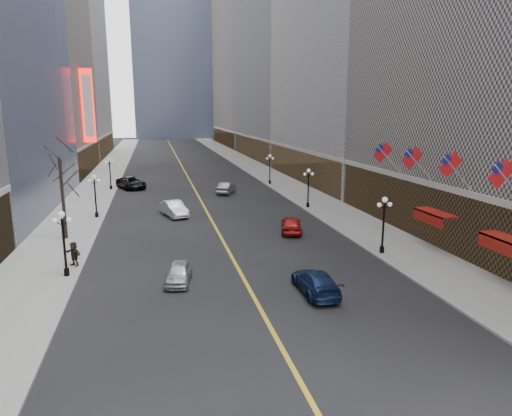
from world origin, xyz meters
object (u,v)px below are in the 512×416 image
streetlamp_west_2 (95,192)px  car_nb_far (131,183)px  car_sb_far (226,188)px  car_nb_mid (174,209)px  car_sb_near (316,282)px  streetlamp_west_1 (63,237)px  car_nb_near (179,273)px  streetlamp_east_3 (270,166)px  streetlamp_west_3 (110,170)px  car_sb_mid (291,224)px  streetlamp_east_2 (308,184)px  streetlamp_east_1 (384,219)px

streetlamp_west_2 → car_nb_far: streetlamp_west_2 is taller
streetlamp_west_2 → car_sb_far: (15.82, 11.82, -2.11)m
car_nb_mid → streetlamp_west_2: bearing=158.9°
car_sb_near → car_sb_far: (0.09, 36.10, 0.07)m
streetlamp_west_1 → car_nb_near: streetlamp_west_1 is taller
streetlamp_east_3 → streetlamp_west_3: 23.60m
car_nb_mid → streetlamp_east_3: bearing=33.8°
streetlamp_east_3 → car_nb_far: 20.92m
car_nb_far → car_sb_near: 45.02m
streetlamp_west_1 → car_sb_mid: bearing=23.4°
car_nb_far → car_sb_mid: size_ratio=1.34×
streetlamp_west_1 → car_sb_near: (15.73, -6.28, -2.18)m
streetlamp_east_3 → car_sb_near: (-7.87, -42.28, -2.18)m
streetlamp_west_3 → car_nb_near: streetlamp_west_3 is taller
car_sb_near → car_sb_mid: 14.58m
car_sb_near → car_sb_far: bearing=-89.7°
streetlamp_west_2 → streetlamp_east_2: bearing=0.0°
streetlamp_west_2 → car_nb_far: size_ratio=0.73×
streetlamp_west_3 → car_nb_far: streetlamp_west_3 is taller
streetlamp_west_3 → car_nb_far: bearing=16.7°
streetlamp_east_3 → streetlamp_west_1: size_ratio=1.00×
streetlamp_west_1 → car_nb_far: bearing=85.7°
car_nb_far → car_sb_mid: (15.72, -28.81, -0.07)m
car_sb_mid → car_nb_mid: bearing=-26.5°
car_nb_mid → car_sb_mid: size_ratio=1.08×
streetlamp_east_3 → car_sb_near: bearing=-100.5°
streetlamp_east_1 → car_nb_near: 16.49m
streetlamp_east_1 → car_sb_far: (-7.78, 29.82, -2.11)m
streetlamp_east_1 → streetlamp_west_2: 29.68m
car_sb_mid → streetlamp_east_3: bearing=-85.0°
streetlamp_east_2 → streetlamp_west_3: 29.68m
streetlamp_east_2 → car_sb_mid: bearing=-117.0°
streetlamp_east_1 → streetlamp_west_3: 43.05m
streetlamp_west_3 → car_nb_mid: bearing=-66.6°
streetlamp_west_2 → streetlamp_west_3: same height
car_nb_near → streetlamp_east_1: bearing=19.3°
streetlamp_east_3 → car_sb_near: size_ratio=0.90×
streetlamp_west_3 → car_nb_mid: size_ratio=0.90×
car_nb_near → streetlamp_west_2: bearing=120.1°
streetlamp_east_3 → streetlamp_west_2: bearing=-142.7°
streetlamp_east_2 → streetlamp_west_1: (-23.60, -18.00, 0.00)m
streetlamp_east_3 → streetlamp_west_1: 43.05m
streetlamp_west_1 → car_sb_mid: streetlamp_west_1 is taller
streetlamp_west_2 → car_nb_near: bearing=-70.1°
streetlamp_east_3 → streetlamp_west_1: bearing=-123.2°
streetlamp_east_3 → streetlamp_west_2: (-23.60, -18.00, 0.00)m
streetlamp_west_2 → car_nb_near: 22.01m
streetlamp_west_1 → streetlamp_west_2: same height
streetlamp_east_1 → streetlamp_west_3: size_ratio=1.00×
streetlamp_east_2 → streetlamp_east_3: size_ratio=1.00×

